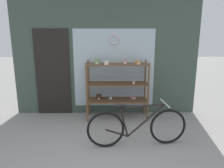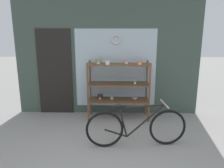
# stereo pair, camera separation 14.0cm
# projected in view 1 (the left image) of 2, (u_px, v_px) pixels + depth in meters

# --- Properties ---
(storefront_facade) EXTENTS (4.49, 0.13, 3.37)m
(storefront_facade) POSITION_uv_depth(u_px,v_px,m) (104.00, 48.00, 5.27)
(storefront_facade) COLOR #3D4C42
(storefront_facade) RESTS_ON ground_plane
(display_case) EXTENTS (1.42, 0.50, 1.42)m
(display_case) POSITION_uv_depth(u_px,v_px,m) (117.00, 83.00, 5.09)
(display_case) COLOR brown
(display_case) RESTS_ON ground_plane
(bicycle) EXTENTS (1.82, 0.46, 0.81)m
(bicycle) POSITION_uv_depth(u_px,v_px,m) (137.00, 127.00, 3.93)
(bicycle) COLOR black
(bicycle) RESTS_ON ground_plane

